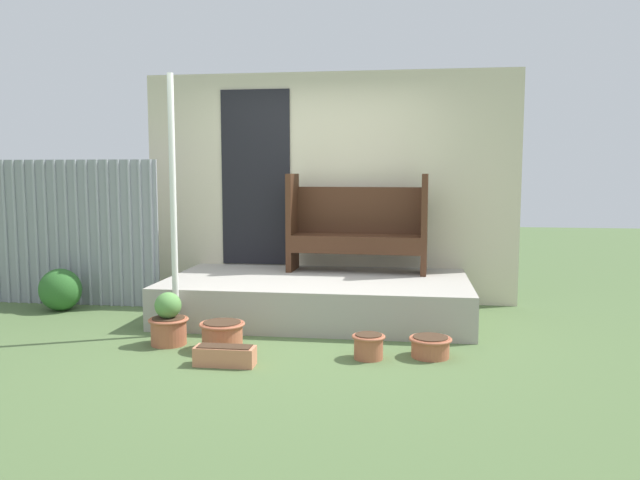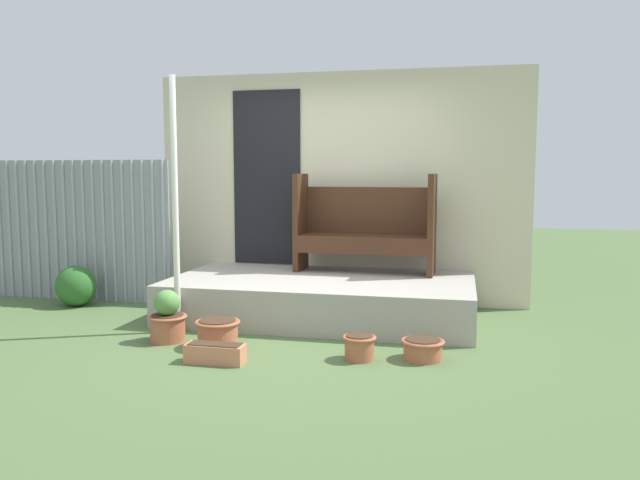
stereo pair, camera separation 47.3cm
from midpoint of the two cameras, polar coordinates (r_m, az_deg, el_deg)
The scene contains 12 objects.
ground_plane at distance 5.70m, azimuth -5.14°, elevation -8.89°, with size 24.00×24.00×0.00m, color #516B3D.
porch_slab at distance 6.41m, azimuth -2.34°, elevation -5.30°, with size 3.05×1.64×0.41m.
house_wall at distance 7.12m, azimuth -1.45°, elevation 4.80°, with size 4.25×0.08×2.60m.
fence_corrugated at distance 7.68m, azimuth -24.93°, elevation 0.62°, with size 2.48×0.05×1.62m.
support_post at distance 5.79m, azimuth -15.56°, elevation 2.95°, with size 0.06×0.06×2.35m.
bench at distance 6.73m, azimuth 1.45°, elevation 1.48°, with size 1.51×0.47×1.06m.
flower_pot_left at distance 5.62m, azimuth -16.07°, elevation -7.23°, with size 0.34×0.34×0.46m.
flower_pot_middle at distance 5.38m, azimuth -11.46°, elevation -8.48°, with size 0.38×0.38×0.24m.
flower_pot_right at distance 5.03m, azimuth 1.74°, elevation -9.61°, with size 0.27×0.27×0.20m.
flower_pot_far_right at distance 5.12m, azimuth 7.43°, elevation -9.58°, with size 0.35×0.35×0.17m.
planter_box_rect at distance 4.96m, azimuth -11.45°, elevation -10.36°, with size 0.47×0.17×0.16m.
shrub_by_fence at distance 7.35m, azimuth -24.39°, elevation -4.17°, with size 0.45×0.41×0.45m.
Camera 1 is at (1.03, -5.39, 1.48)m, focal length 35.00 mm.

